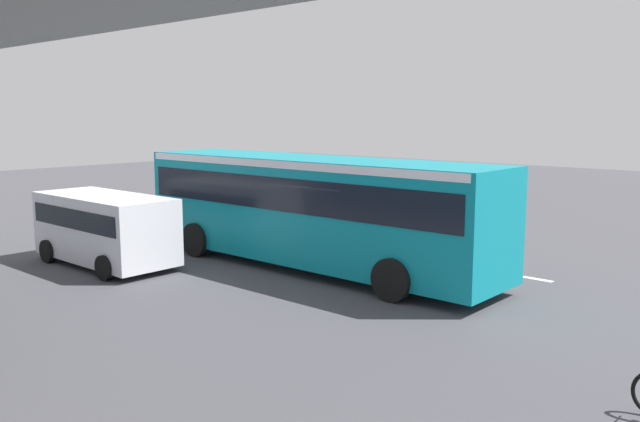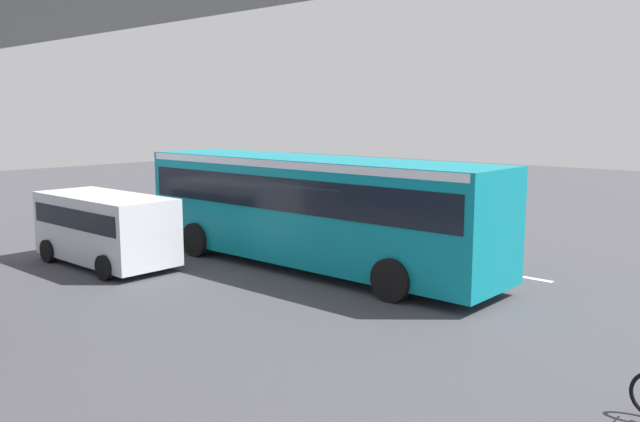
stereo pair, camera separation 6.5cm
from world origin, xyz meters
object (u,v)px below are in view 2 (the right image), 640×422
at_px(parked_van, 105,225).
at_px(traffic_sign, 513,203).
at_px(pedestrian, 333,214).
at_px(city_bus, 312,202).

distance_m(parked_van, traffic_sign, 11.67).
bearing_deg(parked_van, traffic_sign, -141.06).
height_order(parked_van, pedestrian, parked_van).
bearing_deg(pedestrian, traffic_sign, 179.52).
height_order(parked_van, traffic_sign, traffic_sign).
xyz_separation_m(city_bus, parked_van, (4.72, 3.73, -0.70)).
relative_size(city_bus, parked_van, 2.40).
relative_size(parked_van, pedestrian, 2.68).
xyz_separation_m(city_bus, traffic_sign, (-4.34, -3.59, 0.01)).
height_order(city_bus, pedestrian, city_bus).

